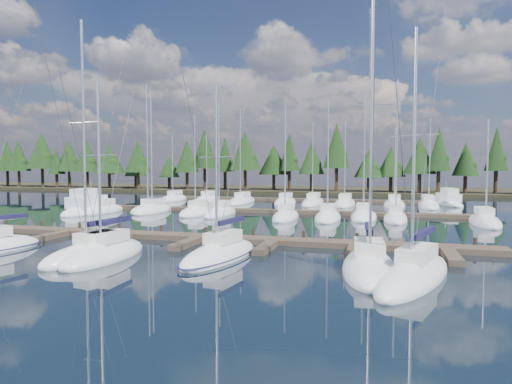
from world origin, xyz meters
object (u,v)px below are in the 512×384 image
(front_sailboat_2, at_px, (92,254))
(motor_yacht_left, at_px, (87,209))
(front_sailboat_4, at_px, (220,255))
(main_dock, at_px, (198,239))
(front_sailboat_5, at_px, (369,267))
(front_sailboat_3, at_px, (105,254))
(motor_yacht_right, at_px, (448,202))
(front_sailboat_6, at_px, (414,275))

(front_sailboat_2, xyz_separation_m, motor_yacht_left, (-17.81, 24.00, 0.23))
(front_sailboat_4, bearing_deg, main_dock, 124.20)
(front_sailboat_2, distance_m, front_sailboat_5, 16.95)
(main_dock, xyz_separation_m, front_sailboat_2, (-3.77, -8.15, 0.11))
(front_sailboat_2, bearing_deg, front_sailboat_4, 16.63)
(front_sailboat_2, distance_m, front_sailboat_4, 8.08)
(front_sailboat_3, xyz_separation_m, front_sailboat_4, (7.10, 1.84, -0.00))
(main_dock, xyz_separation_m, front_sailboat_3, (-3.13, -7.69, 0.07))
(main_dock, xyz_separation_m, front_sailboat_5, (13.15, -7.09, 0.10))
(front_sailboat_5, relative_size, motor_yacht_right, 1.85)
(front_sailboat_2, height_order, motor_yacht_right, front_sailboat_2)
(front_sailboat_6, xyz_separation_m, motor_yacht_left, (-37.02, 24.11, 0.26))
(front_sailboat_2, distance_m, front_sailboat_3, 0.80)
(front_sailboat_4, relative_size, front_sailboat_5, 0.70)
(front_sailboat_3, bearing_deg, motor_yacht_left, 128.11)
(motor_yacht_left, bearing_deg, main_dock, -36.27)
(front_sailboat_2, xyz_separation_m, front_sailboat_3, (0.64, 0.47, -0.04))
(front_sailboat_2, xyz_separation_m, front_sailboat_5, (16.92, 1.07, -0.01))
(front_sailboat_5, bearing_deg, motor_yacht_left, 146.57)
(motor_yacht_left, bearing_deg, front_sailboat_6, -33.08)
(main_dock, xyz_separation_m, front_sailboat_6, (15.43, -8.27, 0.08))
(front_sailboat_4, distance_m, motor_yacht_left, 33.52)
(main_dock, height_order, motor_yacht_right, motor_yacht_right)
(front_sailboat_3, xyz_separation_m, front_sailboat_5, (16.28, 0.60, 0.03))
(main_dock, distance_m, front_sailboat_4, 7.06)
(main_dock, relative_size, front_sailboat_2, 2.85)
(front_sailboat_5, relative_size, motor_yacht_left, 1.59)
(front_sailboat_3, relative_size, motor_yacht_right, 1.33)
(front_sailboat_2, bearing_deg, motor_yacht_left, 126.59)
(front_sailboat_5, xyz_separation_m, motor_yacht_left, (-34.73, 22.93, 0.24))
(front_sailboat_2, relative_size, front_sailboat_4, 1.33)
(front_sailboat_3, relative_size, front_sailboat_5, 0.72)
(front_sailboat_4, xyz_separation_m, front_sailboat_5, (9.18, -1.25, 0.03))
(main_dock, relative_size, front_sailboat_4, 3.79)
(main_dock, bearing_deg, front_sailboat_3, -112.16)
(front_sailboat_4, height_order, motor_yacht_left, front_sailboat_4)
(front_sailboat_6, height_order, motor_yacht_right, front_sailboat_6)
(main_dock, bearing_deg, front_sailboat_4, -55.80)
(front_sailboat_5, bearing_deg, front_sailboat_6, -27.34)
(motor_yacht_left, xyz_separation_m, motor_yacht_right, (44.67, 24.13, -0.08))
(front_sailboat_4, bearing_deg, front_sailboat_2, -163.37)
(front_sailboat_2, xyz_separation_m, front_sailboat_4, (7.74, 2.31, -0.05))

